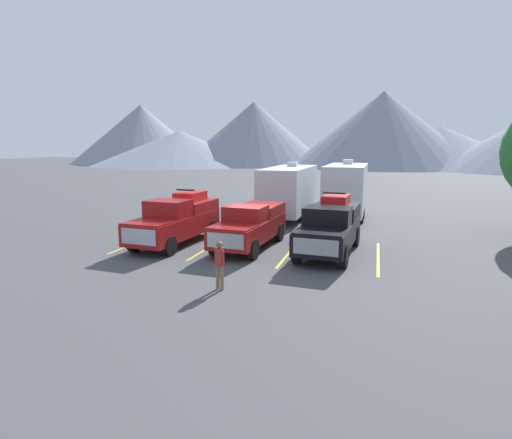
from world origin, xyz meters
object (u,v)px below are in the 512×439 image
object	(u,v)px
camper_trailer_b	(346,189)
person_a	(220,262)
pickup_truck_b	(251,224)
pickup_truck_c	(330,226)
camper_trailer_a	(289,189)
pickup_truck_a	(177,219)

from	to	relation	value
camper_trailer_b	person_a	world-z (taller)	camper_trailer_b
pickup_truck_b	camper_trailer_b	xyz separation A→B (m)	(3.72, 8.56, 0.92)
pickup_truck_c	person_a	bearing A→B (deg)	-117.00
camper_trailer_a	camper_trailer_b	bearing A→B (deg)	5.16
pickup_truck_b	camper_trailer_a	bearing A→B (deg)	89.34
pickup_truck_b	person_a	xyz separation A→B (m)	(0.71, -5.84, -0.14)
pickup_truck_c	person_a	distance (m)	6.58
pickup_truck_a	pickup_truck_c	size ratio (longest dim) A/B	1.03
pickup_truck_c	camper_trailer_a	distance (m)	9.00
camper_trailer_a	camper_trailer_b	distance (m)	3.64
pickup_truck_c	camper_trailer_b	size ratio (longest dim) A/B	0.78
pickup_truck_c	camper_trailer_b	distance (m)	8.58
pickup_truck_a	camper_trailer_a	xyz separation A→B (m)	(3.79, 8.45, 0.72)
pickup_truck_b	pickup_truck_c	world-z (taller)	pickup_truck_c
pickup_truck_b	pickup_truck_c	xyz separation A→B (m)	(3.70, 0.01, 0.13)
pickup_truck_a	pickup_truck_b	bearing A→B (deg)	3.35
pickup_truck_a	person_a	distance (m)	7.15
pickup_truck_c	pickup_truck_b	bearing A→B (deg)	-179.80
pickup_truck_b	person_a	size ratio (longest dim) A/B	3.40
pickup_truck_a	camper_trailer_b	size ratio (longest dim) A/B	0.81
pickup_truck_c	person_a	size ratio (longest dim) A/B	3.49
pickup_truck_c	camper_trailer_b	xyz separation A→B (m)	(0.02, 8.55, 0.79)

